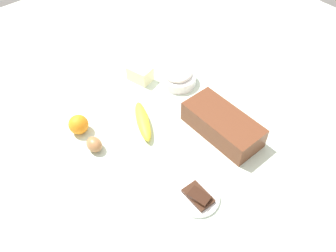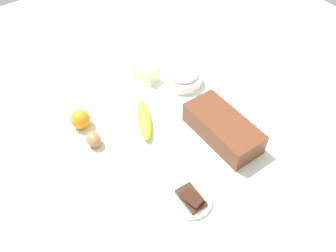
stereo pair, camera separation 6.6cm
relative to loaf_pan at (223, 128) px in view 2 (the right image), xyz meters
The scene contains 8 objects.
ground_plane 0.19m from the loaf_pan, 128.35° to the right, with size 2.40×2.40×0.02m, color silver.
loaf_pan is the anchor object (origin of this frame).
flour_bowl 0.30m from the loaf_pan, 168.67° to the left, with size 0.14×0.14×0.07m.
banana 0.28m from the loaf_pan, 137.74° to the right, with size 0.19×0.04×0.04m, color yellow.
orange_fruit 0.49m from the loaf_pan, 131.06° to the right, with size 0.07×0.07×0.07m, color orange.
butter_block 0.41m from the loaf_pan, behind, with size 0.09×0.06×0.06m, color #F4EDB2.
egg_near_butter 0.44m from the loaf_pan, 120.70° to the right, with size 0.05×0.05×0.06m, color #A16C41.
chocolate_plate 0.28m from the loaf_pan, 60.52° to the right, with size 0.13×0.13×0.03m.
Camera 2 is at (0.64, -0.46, 0.92)m, focal length 37.24 mm.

